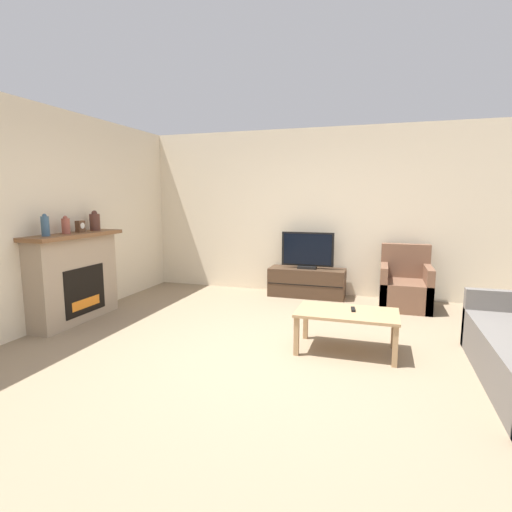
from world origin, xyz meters
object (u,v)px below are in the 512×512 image
remote (353,309)px  tv (307,252)px  coffee_table (347,316)px  fireplace (74,277)px  mantel_vase_right (95,221)px  mantel_vase_centre_left (66,226)px  armchair (405,288)px  tv_stand (307,282)px  mantel_clock (80,226)px  mantel_vase_left (45,226)px

remote → tv: bearing=105.4°
coffee_table → remote: size_ratio=6.69×
fireplace → mantel_vase_right: 0.81m
mantel_vase_centre_left → mantel_vase_right: (-0.00, 0.53, 0.02)m
armchair → coffee_table: (-0.67, -1.99, 0.08)m
mantel_vase_right → tv_stand: bearing=34.2°
remote → coffee_table: bearing=-139.4°
tv → remote: bearing=-67.9°
mantel_vase_right → coffee_table: size_ratio=0.27×
mantel_vase_centre_left → coffee_table: mantel_vase_centre_left is taller
coffee_table → remote: 0.10m
fireplace → coffee_table: (3.44, -0.01, -0.21)m
mantel_vase_centre_left → tv: bearing=41.4°
mantel_vase_right → mantel_clock: size_ratio=1.82×
mantel_clock → coffee_table: bearing=-2.6°
mantel_vase_left → mantel_clock: mantel_vase_left is taller
mantel_vase_left → remote: bearing=7.7°
mantel_vase_left → tv_stand: bearing=45.1°
tv → remote: 2.33m
tv → coffee_table: tv is taller
fireplace → mantel_vase_left: (0.02, -0.42, 0.69)m
tv_stand → mantel_vase_left: bearing=-134.9°
mantel_vase_centre_left → armchair: mantel_vase_centre_left is taller
mantel_clock → tv_stand: bearing=38.3°
mantel_vase_centre_left → remote: (3.48, 0.16, -0.81)m
mantel_vase_right → coffee_table: mantel_vase_right is taller
mantel_vase_centre_left → mantel_clock: bearing=89.8°
armchair → tv: bearing=171.8°
coffee_table → mantel_vase_left: bearing=-173.2°
armchair → remote: (-0.61, -1.93, 0.15)m
mantel_vase_centre_left → armchair: size_ratio=0.25×
mantel_vase_left → tv_stand: (2.61, 2.62, -1.04)m
tv → coffee_table: 2.38m
mantel_vase_centre_left → coffee_table: bearing=1.6°
mantel_vase_right → remote: mantel_vase_right is taller
fireplace → tv: size_ratio=1.68×
remote → mantel_vase_right: bearing=167.1°
mantel_vase_centre_left → armchair: 4.69m
tv_stand → mantel_vase_right: bearing=-145.8°
remote → armchair: bearing=65.7°
fireplace → mantel_vase_centre_left: mantel_vase_centre_left is taller
tv → remote: size_ratio=5.46×
coffee_table → tv: bearing=110.3°
mantel_vase_centre_left → mantel_vase_right: mantel_vase_right is taller
fireplace → tv_stand: fireplace is taller
fireplace → tv: (2.62, 2.19, 0.15)m
fireplace → remote: 3.50m
mantel_vase_left → remote: (3.48, 0.47, -0.83)m
mantel_vase_centre_left → armchair: (4.09, 2.08, -0.96)m
mantel_vase_left → mantel_vase_centre_left: (-0.00, 0.32, -0.02)m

